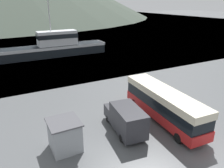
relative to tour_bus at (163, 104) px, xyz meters
The scene contains 7 objects.
water_surface 133.34m from the tour_bus, 89.48° to the left, with size 240.00×240.00×0.00m, color slate.
tour_bus is the anchor object (origin of this frame).
delivery_van 4.37m from the tour_bus, behind, with size 2.83×5.78×2.55m.
fishing_boat 32.43m from the tour_bus, 96.70° to the left, with size 25.81×4.29×11.53m.
storage_bin 3.45m from the tour_bus, 27.85° to the left, with size 1.04×1.16×1.30m.
dock_kiosk 9.96m from the tour_bus, behind, with size 2.45×2.59×2.53m.
small_boat 37.70m from the tour_bus, 95.61° to the left, with size 4.79×6.70×1.07m.
Camera 1 is at (-14.75, -6.70, 11.31)m, focal length 35.00 mm.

